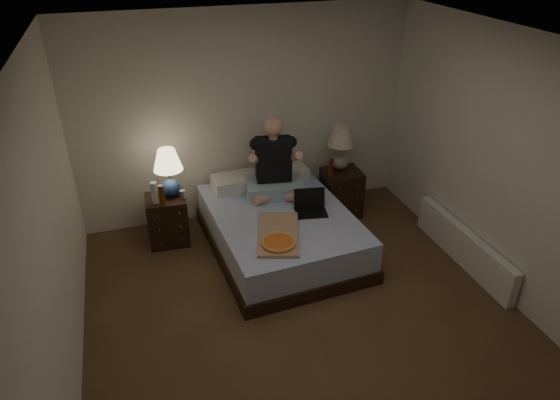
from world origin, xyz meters
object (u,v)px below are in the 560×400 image
object	(u,v)px
water_bottle	(154,193)
beer_bottle_right	(331,168)
bed	(281,231)
beer_bottle_left	(162,195)
radiator	(463,247)
nightstand_left	(168,220)
nightstand_right	(341,193)
person	(274,157)
pizza_box	(278,243)
soda_can	(183,194)
lamp_right	(341,148)
lamp_left	(169,173)
laptop	(311,204)

from	to	relation	value
water_bottle	beer_bottle_right	world-z (taller)	water_bottle
bed	beer_bottle_right	xyz separation A→B (m)	(0.77, 0.43, 0.47)
beer_bottle_left	radiator	world-z (taller)	beer_bottle_left
nightstand_left	nightstand_right	world-z (taller)	nightstand_right
person	bed	bearing A→B (deg)	-88.18
beer_bottle_right	pizza_box	world-z (taller)	beer_bottle_right
soda_can	person	world-z (taller)	person
lamp_right	pizza_box	xyz separation A→B (m)	(-1.18, -1.22, -0.35)
lamp_left	beer_bottle_right	world-z (taller)	lamp_left
soda_can	laptop	size ratio (longest dim) A/B	0.29
bed	radiator	size ratio (longest dim) A/B	1.20
lamp_left	laptop	world-z (taller)	lamp_left
lamp_left	laptop	size ratio (longest dim) A/B	1.65
nightstand_left	pizza_box	xyz separation A→B (m)	(0.96, -1.17, 0.23)
lamp_right	person	size ratio (longest dim) A/B	0.60
lamp_left	beer_bottle_right	bearing A→B (deg)	-4.56
lamp_left	laptop	bearing A→B (deg)	-26.33
water_bottle	beer_bottle_right	distance (m)	2.06
nightstand_left	beer_bottle_right	world-z (taller)	beer_bottle_right
water_bottle	laptop	distance (m)	1.71
laptop	nightstand_right	bearing A→B (deg)	54.60
beer_bottle_right	laptop	distance (m)	0.73
water_bottle	laptop	bearing A→B (deg)	-19.83
nightstand_left	water_bottle	bearing A→B (deg)	-140.02
soda_can	beer_bottle_right	world-z (taller)	beer_bottle_right
bed	soda_can	size ratio (longest dim) A/B	19.13
nightstand_right	bed	bearing A→B (deg)	-149.56
nightstand_left	beer_bottle_left	world-z (taller)	beer_bottle_left
pizza_box	laptop	bearing A→B (deg)	61.46
soda_can	water_bottle	bearing A→B (deg)	-178.11
water_bottle	soda_can	size ratio (longest dim) A/B	2.50
nightstand_right	beer_bottle_left	distance (m)	2.23
lamp_right	beer_bottle_right	size ratio (longest dim) A/B	2.43
nightstand_left	soda_can	bearing A→B (deg)	-17.78
bed	lamp_right	xyz separation A→B (m)	(0.95, 0.60, 0.63)
nightstand_right	water_bottle	world-z (taller)	water_bottle
nightstand_left	lamp_left	world-z (taller)	lamp_left
laptop	water_bottle	bearing A→B (deg)	170.44
pizza_box	nightstand_left	bearing A→B (deg)	147.57
lamp_right	pizza_box	size ratio (longest dim) A/B	0.74
beer_bottle_left	radiator	size ratio (longest dim) A/B	0.14
nightstand_right	soda_can	xyz separation A→B (m)	(-1.96, -0.05, 0.33)
radiator	person	bearing A→B (deg)	143.60
bed	lamp_right	world-z (taller)	lamp_right
bed	person	world-z (taller)	person
soda_can	person	size ratio (longest dim) A/B	0.11
nightstand_left	lamp_right	xyz separation A→B (m)	(2.14, 0.06, 0.58)
lamp_left	beer_bottle_right	distance (m)	1.89
nightstand_right	beer_bottle_right	xyz separation A→B (m)	(-0.20, -0.09, 0.41)
lamp_right	beer_bottle_left	xyz separation A→B (m)	(-2.18, -0.19, -0.18)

